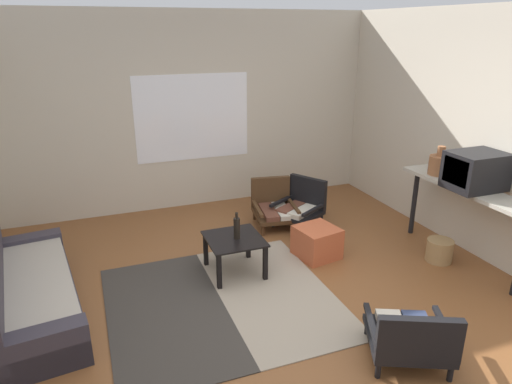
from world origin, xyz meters
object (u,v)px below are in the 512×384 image
armchair_by_window (274,206)px  crt_television (476,171)px  armchair_striped_foreground (411,337)px  coffee_table (234,245)px  clay_vase (439,164)px  glass_bottle (237,228)px  console_shelf (465,195)px  armchair_corner (301,204)px  ottoman_orange (317,242)px  couch (25,291)px  wicker_basket (439,251)px

armchair_by_window → crt_television: (1.52, -1.74, 0.82)m
crt_television → armchair_striped_foreground: bearing=-144.9°
coffee_table → clay_vase: size_ratio=1.80×
armchair_by_window → crt_television: bearing=-49.0°
armchair_striped_foreground → glass_bottle: (-0.80, 1.79, 0.29)m
console_shelf → glass_bottle: bearing=166.1°
armchair_corner → ottoman_orange: size_ratio=1.70×
glass_bottle → armchair_striped_foreground: bearing=-65.9°
crt_television → couch: bearing=171.4°
crt_television → armchair_corner: bearing=126.9°
crt_television → clay_vase: size_ratio=1.68×
console_shelf → glass_bottle: 2.47m
armchair_by_window → ottoman_orange: (0.10, -1.03, -0.08)m
coffee_table → glass_bottle: glass_bottle is taller
couch → wicker_basket: 4.25m
armchair_striped_foreground → ottoman_orange: 1.83m
couch → glass_bottle: bearing=0.3°
console_shelf → crt_television: crt_television is taller
coffee_table → crt_television: size_ratio=1.07×
armchair_striped_foreground → console_shelf: console_shelf is taller
armchair_by_window → ottoman_orange: armchair_by_window is taller
armchair_striped_foreground → couch: bearing=147.8°
ottoman_orange → console_shelf: 1.67m
armchair_striped_foreground → armchair_by_window: bearing=88.7°
ottoman_orange → glass_bottle: 1.02m
couch → armchair_corner: couch is taller
couch → wicker_basket: bearing=-7.3°
couch → armchair_by_window: bearing=20.5°
couch → console_shelf: 4.48m
coffee_table → ottoman_orange: coffee_table is taller
coffee_table → armchair_by_window: 1.38m
glass_bottle → armchair_corner: bearing=37.5°
armchair_corner → console_shelf: (1.19, -1.50, 0.49)m
glass_bottle → wicker_basket: glass_bottle is taller
couch → wicker_basket: couch is taller
armchair_corner → clay_vase: 1.76m
console_shelf → ottoman_orange: bearing=156.2°
armchair_by_window → crt_television: crt_television is taller
crt_television → clay_vase: crt_television is taller
coffee_table → glass_bottle: size_ratio=2.08×
clay_vase → wicker_basket: bearing=-116.8°
coffee_table → glass_bottle: bearing=-32.9°
ottoman_orange → clay_vase: bearing=-7.7°
armchair_corner → crt_television: crt_television is taller
crt_television → clay_vase: bearing=89.7°
armchair_striped_foreground → clay_vase: size_ratio=2.41×
couch → armchair_by_window: size_ratio=3.03×
clay_vase → armchair_corner: bearing=138.2°
ottoman_orange → crt_television: bearing=-26.6°
wicker_basket → armchair_striped_foreground: bearing=-138.2°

